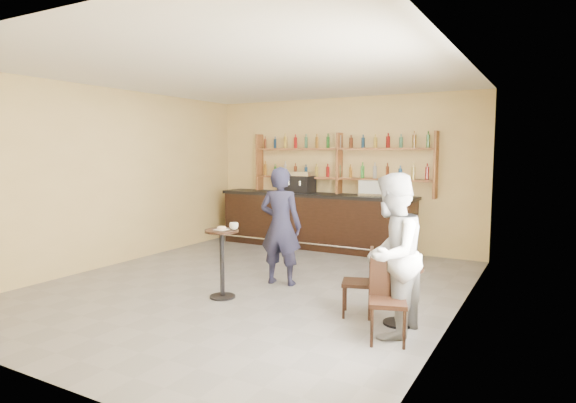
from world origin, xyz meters
The scene contains 23 objects.
floor centered at (0.00, 0.00, 0.00)m, with size 7.00×7.00×0.00m, color slate.
ceiling centered at (0.00, 0.00, 3.20)m, with size 7.00×7.00×0.00m, color white.
wall_back centered at (0.00, 3.50, 1.60)m, with size 7.00×7.00×0.00m, color #E8C984.
wall_front centered at (0.00, -3.50, 1.60)m, with size 7.00×7.00×0.00m, color #E8C984.
wall_left centered at (-3.00, 0.00, 1.60)m, with size 7.00×7.00×0.00m, color #E8C984.
wall_right centered at (3.00, 0.00, 1.60)m, with size 7.00×7.00×0.00m, color #E8C984.
window_pane centered at (2.99, -1.20, 1.70)m, with size 2.00×2.00×0.00m, color white.
window_frame centered at (2.99, -1.20, 1.70)m, with size 0.04×1.70×2.10m, color black, non-canonical shape.
shelf_unit centered at (0.00, 3.37, 1.81)m, with size 4.00×0.26×1.40m, color brown, non-canonical shape.
liquor_bottles centered at (0.00, 3.37, 1.98)m, with size 3.68×0.10×1.00m, color #8C5919, non-canonical shape.
bar_counter centered at (-0.46, 3.15, 0.59)m, with size 4.35×0.85×1.18m, color black, non-canonical shape.
espresso_machine centered at (-0.85, 3.15, 1.41)m, with size 0.64×0.41×0.46m, color black, non-canonical shape.
pastry_case centered at (0.86, 3.15, 1.34)m, with size 0.53×0.42×0.32m, color silver, non-canonical shape.
pedestal_table centered at (-0.03, -0.69, 0.49)m, with size 0.47×0.47×0.98m, color black, non-canonical shape.
napkin centered at (-0.03, -0.69, 0.98)m, with size 0.17×0.17×0.00m, color white.
donut centered at (-0.02, -0.70, 1.00)m, with size 0.13×0.13×0.04m, color #D8924F.
cup_pedestal centered at (0.11, -0.59, 1.03)m, with size 0.13×0.13×0.10m, color white.
man_main centered at (0.33, 0.33, 0.92)m, with size 0.67×0.44×1.84m, color black.
cafe_table centered at (2.46, -0.51, 0.35)m, with size 0.56×0.56×0.71m, color black, non-canonical shape.
cup_cafe centered at (2.51, -0.51, 0.75)m, with size 0.09×0.09×0.08m, color white.
chair_west centered at (1.91, -0.46, 0.43)m, with size 0.37×0.37×0.86m, color black, non-canonical shape.
chair_south centered at (2.51, -1.11, 0.45)m, with size 0.39×0.39×0.91m, color black, non-canonical shape.
patron_second centered at (2.46, -0.87, 0.92)m, with size 0.89×0.69×1.83m, color gray.
Camera 1 is at (4.04, -6.04, 2.07)m, focal length 30.00 mm.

